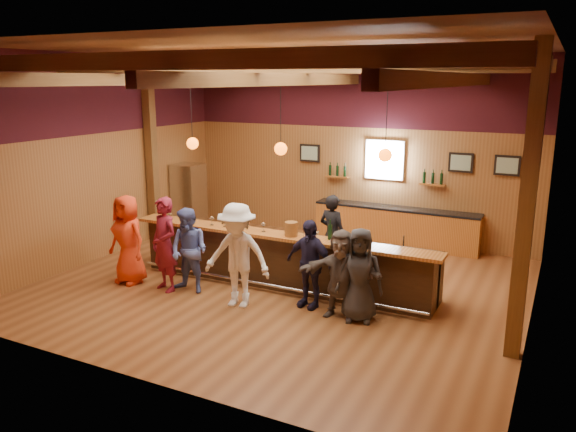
{
  "coord_description": "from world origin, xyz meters",
  "views": [
    {
      "loc": [
        4.79,
        -9.23,
        3.96
      ],
      "look_at": [
        0.0,
        0.3,
        1.35
      ],
      "focal_mm": 35.0,
      "sensor_mm": 36.0,
      "label": 1
    }
  ],
  "objects": [
    {
      "name": "glass_f",
      "position": [
        0.85,
        -0.22,
        1.23
      ],
      "size": [
        0.07,
        0.07,
        0.16
      ],
      "color": "silver",
      "rests_on": "bar_counter"
    },
    {
      "name": "bartender",
      "position": [
        0.6,
        1.15,
        0.84
      ],
      "size": [
        0.69,
        0.53,
        1.68
      ],
      "primitive_type": "imported",
      "rotation": [
        0.0,
        0.0,
        2.92
      ],
      "color": "black",
      "rests_on": "ground"
    },
    {
      "name": "wine_shelves",
      "position": [
        0.8,
        3.88,
        1.62
      ],
      "size": [
        3.0,
        0.18,
        0.3
      ],
      "color": "#964F1B",
      "rests_on": "room"
    },
    {
      "name": "bottle_b",
      "position": [
        1.05,
        -0.08,
        1.26
      ],
      "size": [
        0.08,
        0.08,
        0.37
      ],
      "color": "black",
      "rests_on": "bar_counter"
    },
    {
      "name": "bottle_a",
      "position": [
        0.69,
        -0.1,
        1.24
      ],
      "size": [
        0.07,
        0.07,
        0.34
      ],
      "color": "black",
      "rests_on": "bar_counter"
    },
    {
      "name": "room",
      "position": [
        0.0,
        0.06,
        3.21
      ],
      "size": [
        9.04,
        9.0,
        4.52
      ],
      "color": "brown",
      "rests_on": "ground"
    },
    {
      "name": "customer_orange",
      "position": [
        -2.8,
        -1.16,
        0.89
      ],
      "size": [
        0.93,
        0.67,
        1.78
      ],
      "primitive_type": "imported",
      "rotation": [
        0.0,
        0.0,
        -0.12
      ],
      "color": "red",
      "rests_on": "ground"
    },
    {
      "name": "customer_brown",
      "position": [
        1.57,
        -0.84,
        0.77
      ],
      "size": [
        1.48,
        0.7,
        1.54
      ],
      "primitive_type": "imported",
      "rotation": [
        0.0,
        0.0,
        0.18
      ],
      "color": "#544A43",
      "rests_on": "ground"
    },
    {
      "name": "glass_b",
      "position": [
        -2.04,
        -0.24,
        1.24
      ],
      "size": [
        0.08,
        0.08,
        0.19
      ],
      "color": "silver",
      "rests_on": "bar_counter"
    },
    {
      "name": "customer_redvest",
      "position": [
        -1.88,
        -1.17,
        0.91
      ],
      "size": [
        0.77,
        0.62,
        1.82
      ],
      "primitive_type": "imported",
      "rotation": [
        0.0,
        0.0,
        -0.33
      ],
      "color": "maroon",
      "rests_on": "ground"
    },
    {
      "name": "glass_h",
      "position": [
        1.8,
        -0.17,
        1.24
      ],
      "size": [
        0.08,
        0.08,
        0.19
      ],
      "color": "silver",
      "rests_on": "bar_counter"
    },
    {
      "name": "customer_white",
      "position": [
        -0.23,
        -1.23,
        0.94
      ],
      "size": [
        1.3,
        0.85,
        1.88
      ],
      "primitive_type": "imported",
      "rotation": [
        0.0,
        0.0,
        0.13
      ],
      "color": "white",
      "rests_on": "ground"
    },
    {
      "name": "stainless_fridge",
      "position": [
        -4.1,
        2.6,
        0.9
      ],
      "size": [
        0.7,
        0.7,
        1.8
      ],
      "primitive_type": "cube",
      "color": "silver",
      "rests_on": "ground"
    },
    {
      "name": "glass_c",
      "position": [
        -1.47,
        -0.18,
        1.24
      ],
      "size": [
        0.08,
        0.08,
        0.18
      ],
      "color": "silver",
      "rests_on": "bar_counter"
    },
    {
      "name": "glass_d",
      "position": [
        -1.17,
        -0.18,
        1.23
      ],
      "size": [
        0.08,
        0.08,
        0.17
      ],
      "color": "silver",
      "rests_on": "bar_counter"
    },
    {
      "name": "ice_bucket",
      "position": [
        0.32,
        -0.2,
        1.24
      ],
      "size": [
        0.25,
        0.25,
        0.27
      ],
      "primitive_type": "cylinder",
      "color": "brown",
      "rests_on": "bar_counter"
    },
    {
      "name": "customer_denim",
      "position": [
        -1.41,
        -1.04,
        0.81
      ],
      "size": [
        0.8,
        0.63,
        1.62
      ],
      "primitive_type": "imported",
      "rotation": [
        0.0,
        0.0,
        -0.02
      ],
      "color": "#5666AC",
      "rests_on": "ground"
    },
    {
      "name": "bar_counter",
      "position": [
        0.02,
        0.15,
        0.52
      ],
      "size": [
        6.3,
        1.07,
        1.11
      ],
      "color": "black",
      "rests_on": "ground"
    },
    {
      "name": "customer_dark",
      "position": [
        1.9,
        -0.84,
        0.8
      ],
      "size": [
        0.89,
        0.7,
        1.6
      ],
      "primitive_type": "imported",
      "rotation": [
        0.0,
        0.0,
        0.28
      ],
      "color": "#28282B",
      "rests_on": "ground"
    },
    {
      "name": "window",
      "position": [
        0.8,
        3.95,
        2.05
      ],
      "size": [
        0.95,
        0.09,
        0.95
      ],
      "color": "silver",
      "rests_on": "room"
    },
    {
      "name": "framed_pictures",
      "position": [
        1.67,
        3.94,
        2.1
      ],
      "size": [
        5.35,
        0.05,
        0.45
      ],
      "color": "black",
      "rests_on": "room"
    },
    {
      "name": "glass_e",
      "position": [
        -0.3,
        -0.16,
        1.24
      ],
      "size": [
        0.08,
        0.08,
        0.19
      ],
      "color": "silver",
      "rests_on": "bar_counter"
    },
    {
      "name": "pendant_lights",
      "position": [
        0.0,
        0.0,
        2.71
      ],
      "size": [
        4.24,
        0.24,
        1.37
      ],
      "color": "black",
      "rests_on": "room"
    },
    {
      "name": "glass_g",
      "position": [
        1.6,
        -0.09,
        1.24
      ],
      "size": [
        0.08,
        0.08,
        0.18
      ],
      "color": "silver",
      "rests_on": "bar_counter"
    },
    {
      "name": "customer_navy",
      "position": [
        0.91,
        -0.67,
        0.8
      ],
      "size": [
        0.99,
        0.54,
        1.6
      ],
      "primitive_type": "imported",
      "rotation": [
        0.0,
        0.0,
        -0.17
      ],
      "color": "#1E1B37",
      "rests_on": "ground"
    },
    {
      "name": "glass_a",
      "position": [
        -2.46,
        -0.25,
        1.23
      ],
      "size": [
        0.08,
        0.08,
        0.17
      ],
      "color": "silver",
      "rests_on": "bar_counter"
    },
    {
      "name": "back_bar_cabinet",
      "position": [
        1.2,
        3.72,
        0.48
      ],
      "size": [
        4.0,
        0.52,
        0.95
      ],
      "color": "#964F1B",
      "rests_on": "ground"
    }
  ]
}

